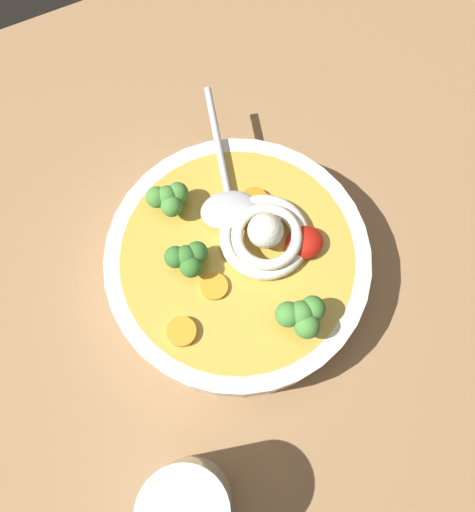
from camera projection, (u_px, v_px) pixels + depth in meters
table_slab at (273, 285)px, 59.64cm from camera, size 92.81×92.81×4.09cm
soup_bowl at (238, 264)px, 55.25cm from camera, size 27.45×27.45×5.63cm
noodle_pile at (265, 235)px, 52.00cm from camera, size 10.24×10.04×4.12cm
soup_spoon at (227, 198)px, 53.82cm from camera, size 7.62×17.50×1.60cm
chili_sauce_dollop at (304, 242)px, 52.19cm from camera, size 3.93×3.54×1.77cm
broccoli_floret_rear at (302, 316)px, 48.29cm from camera, size 4.84×4.17×3.83cm
broccoli_floret_beside_chili at (187, 258)px, 50.34cm from camera, size 4.33×3.72×3.42cm
broccoli_floret_front at (168, 198)px, 52.32cm from camera, size 4.36×3.75×3.45cm
carrot_slice_center at (214, 286)px, 51.41cm from camera, size 2.77×2.77×0.47cm
carrot_slice_extra_a at (182, 332)px, 49.85cm from camera, size 2.91×2.91×0.75cm
carrot_slice_right at (254, 201)px, 54.16cm from camera, size 2.93×2.93×0.77cm
drinking_glass at (188, 506)px, 46.07cm from camera, size 7.89×7.89×9.77cm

